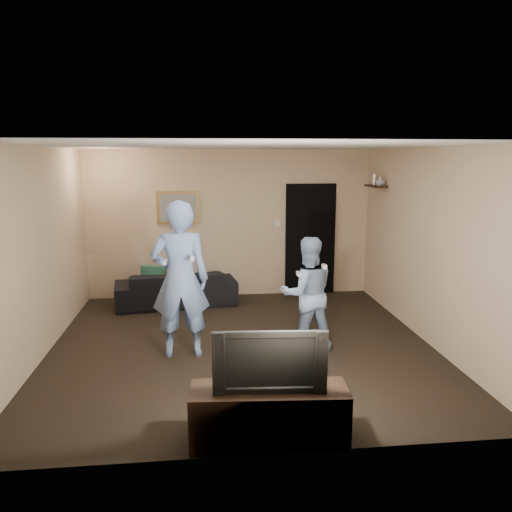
{
  "coord_description": "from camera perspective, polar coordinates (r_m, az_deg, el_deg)",
  "views": [
    {
      "loc": [
        -0.5,
        -6.27,
        2.47
      ],
      "look_at": [
        0.22,
        0.3,
        1.15
      ],
      "focal_mm": 35.0,
      "sensor_mm": 36.0,
      "label": 1
    }
  ],
  "objects": [
    {
      "name": "wall_left",
      "position": [
        6.68,
        -23.58,
        0.26
      ],
      "size": [
        0.04,
        5.0,
        2.6
      ],
      "primitive_type": "cube",
      "color": "tan",
      "rests_on": "ground"
    },
    {
      "name": "wall_front",
      "position": [
        3.98,
        1.24,
        -5.8
      ],
      "size": [
        5.0,
        0.04,
        2.6
      ],
      "primitive_type": "cube",
      "color": "tan",
      "rests_on": "ground"
    },
    {
      "name": "television",
      "position": [
        4.36,
        1.52,
        -11.62
      ],
      "size": [
        0.97,
        0.2,
        0.56
      ],
      "primitive_type": "imported",
      "rotation": [
        0.0,
        0.0,
        -0.07
      ],
      "color": "black",
      "rests_on": "tv_console"
    },
    {
      "name": "painting_canvas",
      "position": [
        8.77,
        -8.91,
        5.46
      ],
      "size": [
        0.62,
        0.01,
        0.47
      ],
      "primitive_type": "cube",
      "color": "slate",
      "rests_on": "painting_frame"
    },
    {
      "name": "tv_console",
      "position": [
        4.59,
        1.49,
        -17.66
      ],
      "size": [
        1.4,
        0.54,
        0.49
      ],
      "primitive_type": "cube",
      "rotation": [
        0.0,
        0.0,
        -0.07
      ],
      "color": "black",
      "rests_on": "ground"
    },
    {
      "name": "wall_right",
      "position": [
        7.05,
        19.01,
        1.12
      ],
      "size": [
        0.04,
        5.0,
        2.6
      ],
      "primitive_type": "cube",
      "color": "tan",
      "rests_on": "ground"
    },
    {
      "name": "ground",
      "position": [
        6.76,
        -1.63,
        -10.15
      ],
      "size": [
        5.0,
        5.0,
        0.0
      ],
      "primitive_type": "plane",
      "color": "black",
      "rests_on": "ground"
    },
    {
      "name": "doorway",
      "position": [
        9.08,
        6.21,
        1.9
      ],
      "size": [
        0.9,
        0.06,
        2.0
      ],
      "primitive_type": "cube",
      "color": "black",
      "rests_on": "ground"
    },
    {
      "name": "wii_player_left",
      "position": [
        6.21,
        -8.67,
        -2.69
      ],
      "size": [
        0.72,
        0.53,
        1.96
      ],
      "color": "#7EA1DB",
      "rests_on": "ground"
    },
    {
      "name": "wall_shelf",
      "position": [
        8.59,
        13.52,
        7.78
      ],
      "size": [
        0.2,
        0.6,
        0.03
      ],
      "primitive_type": "cube",
      "color": "black",
      "rests_on": "wall_right"
    },
    {
      "name": "shelf_figurine",
      "position": [
        8.66,
        13.37,
        8.51
      ],
      "size": [
        0.06,
        0.06,
        0.18
      ],
      "primitive_type": "cylinder",
      "color": "silver",
      "rests_on": "wall_shelf"
    },
    {
      "name": "ceiling",
      "position": [
        6.29,
        -1.76,
        12.47
      ],
      "size": [
        5.0,
        5.0,
        0.04
      ],
      "primitive_type": "cube",
      "color": "silver",
      "rests_on": "wall_back"
    },
    {
      "name": "throw_pillow",
      "position": [
        8.54,
        -11.59,
        -2.42
      ],
      "size": [
        0.43,
        0.24,
        0.41
      ],
      "primitive_type": "cube",
      "rotation": [
        0.0,
        0.0,
        -0.28
      ],
      "color": "#1C5443",
      "rests_on": "sofa"
    },
    {
      "name": "painting_frame",
      "position": [
        8.8,
        -8.9,
        5.48
      ],
      "size": [
        0.72,
        0.05,
        0.57
      ],
      "primitive_type": "cube",
      "color": "olive",
      "rests_on": "wall_back"
    },
    {
      "name": "sofa",
      "position": [
        8.56,
        -9.11,
        -3.6
      ],
      "size": [
        2.09,
        1.05,
        0.59
      ],
      "primitive_type": "imported",
      "rotation": [
        0.0,
        0.0,
        3.28
      ],
      "color": "black",
      "rests_on": "ground"
    },
    {
      "name": "shelf_vase",
      "position": [
        8.4,
        14.01,
        8.32
      ],
      "size": [
        0.16,
        0.16,
        0.16
      ],
      "primitive_type": "imported",
      "rotation": [
        0.0,
        0.0,
        -0.1
      ],
      "color": "#AFAFB4",
      "rests_on": "wall_shelf"
    },
    {
      "name": "light_switch",
      "position": [
        8.93,
        2.47,
        3.75
      ],
      "size": [
        0.08,
        0.02,
        0.12
      ],
      "primitive_type": "cube",
      "color": "silver",
      "rests_on": "wall_back"
    },
    {
      "name": "wii_player_right",
      "position": [
        6.46,
        5.86,
        -4.3
      ],
      "size": [
        0.75,
        0.59,
        1.48
      ],
      "color": "#88A4C7",
      "rests_on": "ground"
    },
    {
      "name": "wall_back",
      "position": [
        8.86,
        -3.0,
        3.69
      ],
      "size": [
        5.0,
        0.04,
        2.6
      ],
      "primitive_type": "cube",
      "color": "tan",
      "rests_on": "ground"
    }
  ]
}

